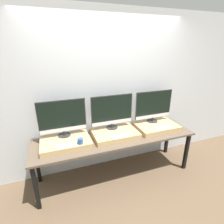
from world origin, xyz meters
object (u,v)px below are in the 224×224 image
mug (80,141)px  keyboard_center (119,136)px  monitor_center (112,111)px  monitor_left (62,117)px  monitor_right (154,105)px  keyboard_right (163,128)px  keyboard_left (67,146)px

mug → keyboard_center: 0.58m
mug → monitor_center: (0.58, 0.31, 0.26)m
monitor_left → monitor_right: bearing=0.0°
mug → keyboard_right: bearing=0.0°
monitor_right → keyboard_center: bearing=-157.6°
monitor_center → keyboard_right: (0.76, -0.31, -0.29)m
monitor_center → keyboard_center: size_ratio=2.59×
monitor_left → mug: (0.18, -0.31, -0.26)m
mug → keyboard_right: 1.34m
monitor_left → mug: size_ratio=8.46×
keyboard_left → monitor_center: monitor_center is taller
keyboard_center → keyboard_right: same height
monitor_center → keyboard_center: (0.00, -0.31, -0.29)m
mug → monitor_right: 1.40m
keyboard_right → monitor_center: bearing=157.6°
keyboard_left → mug: (0.18, -0.00, 0.03)m
keyboard_center → monitor_right: monitor_right is taller
keyboard_right → mug: bearing=-180.0°
keyboard_left → keyboard_right: (1.52, 0.00, 0.00)m
monitor_left → monitor_right: 1.52m
monitor_center → keyboard_left: bearing=-157.6°
monitor_left → keyboard_left: (-0.00, -0.31, -0.29)m
monitor_right → keyboard_right: size_ratio=2.59×
mug → monitor_right: size_ratio=0.12×
keyboard_left → monitor_right: (1.52, 0.31, 0.29)m
mug → monitor_right: bearing=13.2°
keyboard_left → mug: mug is taller
mug → keyboard_center: bearing=0.0°
monitor_left → monitor_right: same height
keyboard_right → monitor_right: bearing=90.0°
monitor_left → monitor_center: 0.76m
mug → keyboard_center: size_ratio=0.31×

